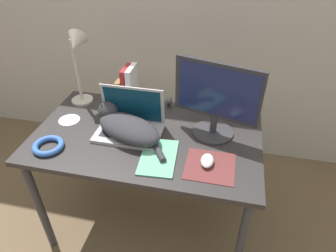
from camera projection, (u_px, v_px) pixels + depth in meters
desk at (147, 146)px, 1.62m from camera, size 1.19×0.70×0.72m
laptop at (130, 124)px, 1.57m from camera, size 0.34×0.22×0.24m
cat at (126, 126)px, 1.54m from camera, size 0.44×0.33×0.14m
external_monitor at (216, 99)px, 1.47m from camera, size 0.43×0.22×0.40m
mousepad at (210, 166)px, 1.38m from camera, size 0.23×0.22×0.00m
computer_mouse at (207, 161)px, 1.38m from camera, size 0.06×0.10×0.03m
book_row at (127, 89)px, 1.74m from camera, size 0.10×0.16×0.26m
desk_lamp at (77, 56)px, 1.64m from camera, size 0.17×0.17×0.46m
cable_coil at (48, 146)px, 1.48m from camera, size 0.16×0.16×0.03m
notepad at (158, 157)px, 1.43m from camera, size 0.19×0.28×0.01m
webcam at (169, 101)px, 1.77m from camera, size 0.04×0.04×0.07m
cd_disc at (69, 120)px, 1.68m from camera, size 0.12×0.12×0.00m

